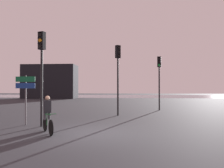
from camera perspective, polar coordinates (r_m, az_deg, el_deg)
name	(u,v)px	position (r m, az deg, el deg)	size (l,w,h in m)	color
ground_plane	(93,133)	(9.67, -5.06, -12.70)	(120.00, 120.00, 0.00)	#28282D
water_strip	(120,96)	(48.17, 2.09, -3.20)	(80.00, 16.00, 0.01)	slate
distant_building	(50,82)	(40.47, -15.81, 0.59)	(9.25, 4.00, 5.94)	black
traffic_light_far_right	(159,73)	(19.33, 12.23, 2.82)	(0.36, 0.38, 4.64)	black
traffic_light_near_left	(42,61)	(11.68, -17.90, 5.73)	(0.38, 0.40, 4.80)	black
traffic_light_center	(118,67)	(15.43, 1.55, 4.43)	(0.41, 0.42, 4.95)	black
direction_sign_post	(26,91)	(12.29, -21.66, -1.69)	(1.10, 0.17, 2.60)	slate
cyclist	(47,114)	(9.92, -16.51, -7.58)	(0.99, 1.44, 1.62)	black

